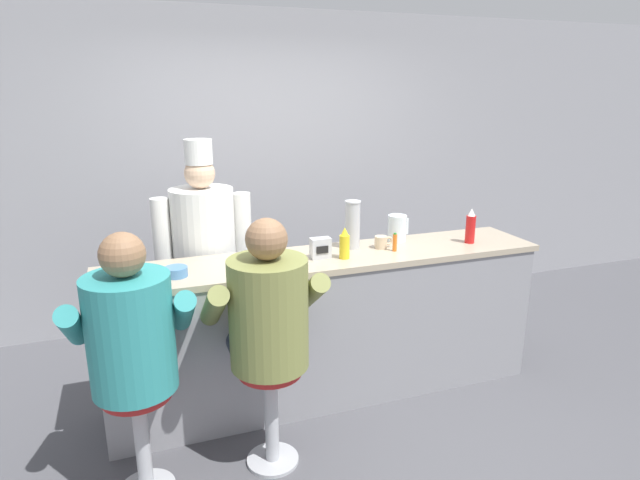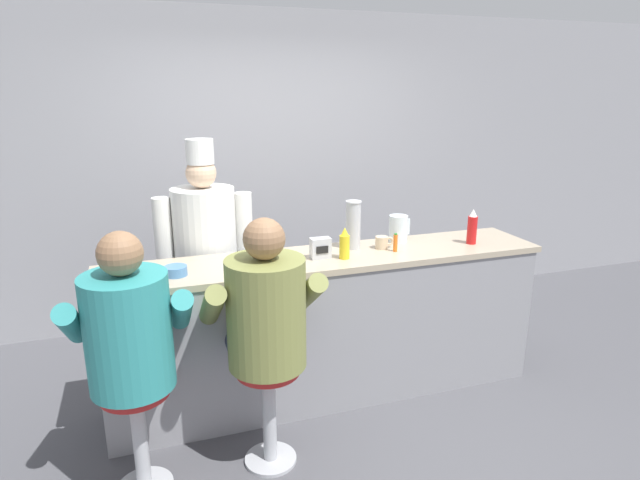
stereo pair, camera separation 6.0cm
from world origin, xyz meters
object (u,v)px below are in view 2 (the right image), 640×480
(cereal_bowl, at_px, (176,271))
(cook_in_whites_near, at_px, (206,251))
(mustard_bottle_yellow, at_px, (345,244))
(hot_sauce_bottle_orange, at_px, (395,243))
(breakfast_plate, at_px, (138,275))
(coffee_mug_tan, at_px, (382,242))
(ketchup_bottle_red, at_px, (472,227))
(coffee_mug_white, at_px, (281,258))
(diner_seated_teal, at_px, (129,337))
(water_pitcher_clear, at_px, (398,229))
(napkin_dispenser_chrome, at_px, (320,248))
(diner_seated_olive, at_px, (265,318))
(cup_stack_steel, at_px, (353,225))

(cereal_bowl, height_order, cook_in_whites_near, cook_in_whites_near)
(mustard_bottle_yellow, height_order, cook_in_whites_near, cook_in_whites_near)
(hot_sauce_bottle_orange, relative_size, breakfast_plate, 0.54)
(coffee_mug_tan, bearing_deg, ketchup_bottle_red, -8.24)
(cereal_bowl, bearing_deg, coffee_mug_white, -0.40)
(coffee_mug_tan, distance_m, diner_seated_teal, 1.74)
(cereal_bowl, bearing_deg, water_pitcher_clear, 8.37)
(coffee_mug_white, bearing_deg, diner_seated_teal, -152.79)
(ketchup_bottle_red, xyz_separation_m, breakfast_plate, (-2.22, 0.03, -0.10))
(napkin_dispenser_chrome, bearing_deg, coffee_mug_tan, 8.70)
(mustard_bottle_yellow, relative_size, cook_in_whites_near, 0.12)
(water_pitcher_clear, bearing_deg, diner_seated_teal, -159.08)
(ketchup_bottle_red, bearing_deg, breakfast_plate, 179.28)
(ketchup_bottle_red, xyz_separation_m, mustard_bottle_yellow, (-0.96, -0.03, -0.02))
(mustard_bottle_yellow, distance_m, coffee_mug_white, 0.42)
(water_pitcher_clear, height_order, diner_seated_olive, diner_seated_olive)
(breakfast_plate, xyz_separation_m, coffee_mug_tan, (1.58, 0.06, 0.03))
(hot_sauce_bottle_orange, bearing_deg, breakfast_plate, 179.01)
(cup_stack_steel, distance_m, diner_seated_teal, 1.61)
(coffee_mug_white, bearing_deg, cup_stack_steel, 18.30)
(diner_seated_teal, bearing_deg, cup_stack_steel, 23.96)
(cereal_bowl, bearing_deg, coffee_mug_tan, 4.59)
(diner_seated_teal, bearing_deg, diner_seated_olive, 0.05)
(coffee_mug_tan, bearing_deg, breakfast_plate, -177.64)
(cup_stack_steel, height_order, diner_seated_olive, diner_seated_olive)
(breakfast_plate, height_order, cereal_bowl, cereal_bowl)
(coffee_mug_tan, relative_size, cup_stack_steel, 0.40)
(cereal_bowl, xyz_separation_m, napkin_dispenser_chrome, (0.90, 0.04, 0.04))
(mustard_bottle_yellow, height_order, coffee_mug_white, mustard_bottle_yellow)
(hot_sauce_bottle_orange, relative_size, cereal_bowl, 0.93)
(ketchup_bottle_red, relative_size, diner_seated_teal, 0.18)
(coffee_mug_tan, bearing_deg, mustard_bottle_yellow, -158.88)
(ketchup_bottle_red, bearing_deg, water_pitcher_clear, 155.58)
(cereal_bowl, relative_size, coffee_mug_white, 1.06)
(water_pitcher_clear, distance_m, coffee_mug_tan, 0.22)
(mustard_bottle_yellow, xyz_separation_m, hot_sauce_bottle_orange, (0.38, 0.03, -0.03))
(hot_sauce_bottle_orange, relative_size, diner_seated_olive, 0.09)
(coffee_mug_white, xyz_separation_m, cup_stack_steel, (0.55, 0.18, 0.12))
(hot_sauce_bottle_orange, distance_m, breakfast_plate, 1.63)
(hot_sauce_bottle_orange, distance_m, cereal_bowl, 1.42)
(mustard_bottle_yellow, xyz_separation_m, coffee_mug_tan, (0.32, 0.13, -0.05))
(ketchup_bottle_red, height_order, water_pitcher_clear, ketchup_bottle_red)
(ketchup_bottle_red, bearing_deg, hot_sauce_bottle_orange, -179.95)
(water_pitcher_clear, distance_m, napkin_dispenser_chrome, 0.67)
(hot_sauce_bottle_orange, relative_size, cup_stack_steel, 0.38)
(diner_seated_olive, bearing_deg, cup_stack_steel, 40.11)
(napkin_dispenser_chrome, bearing_deg, diner_seated_teal, -156.65)
(cereal_bowl, relative_size, diner_seated_teal, 0.09)
(mustard_bottle_yellow, bearing_deg, breakfast_plate, 177.25)
(water_pitcher_clear, xyz_separation_m, breakfast_plate, (-1.76, -0.18, -0.08))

